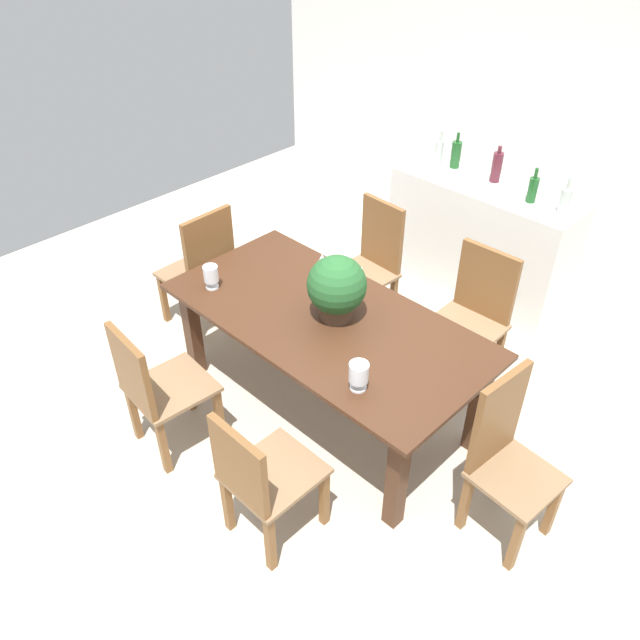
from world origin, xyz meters
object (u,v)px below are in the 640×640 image
chair_foot_end (505,452)px  crystal_vase_center_near (211,275)px  dining_table (326,332)px  chair_far_left (371,260)px  wine_bottle_amber (497,167)px  wine_bottle_clear (456,154)px  chair_near_left (154,386)px  chair_far_right (474,311)px  crystal_vase_left (331,268)px  kitchen_counter (479,239)px  wine_bottle_green (533,189)px  flower_centerpiece (337,287)px  chair_head_end (203,266)px  chair_near_right (259,477)px  wine_bottle_dark (565,201)px  crystal_vase_right (359,374)px  wine_glass (322,260)px  wine_bottle_tall (439,152)px

chair_foot_end → crystal_vase_center_near: (-2.06, -0.30, 0.30)m
dining_table → chair_far_left: chair_far_left is taller
wine_bottle_amber → wine_bottle_clear: bearing=179.3°
chair_near_left → chair_far_right: bearing=-111.1°
crystal_vase_left → kitchen_counter: bearing=84.8°
wine_bottle_green → wine_bottle_amber: bearing=163.2°
flower_centerpiece → crystal_vase_center_near: 0.88m
chair_foot_end → chair_head_end: chair_foot_end is taller
flower_centerpiece → wine_bottle_clear: wine_bottle_clear is taller
chair_near_right → wine_bottle_dark: 2.93m
crystal_vase_right → kitchen_counter: (-0.67, 2.26, -0.39)m
crystal_vase_left → kitchen_counter: (0.15, 1.62, -0.39)m
dining_table → chair_near_left: size_ratio=2.21×
crystal_vase_center_near → wine_bottle_amber: wine_bottle_amber is taller
chair_far_right → chair_far_left: bearing=178.7°
crystal_vase_left → kitchen_counter: kitchen_counter is taller
crystal_vase_right → wine_bottle_green: bearing=97.5°
dining_table → wine_glass: 0.55m
crystal_vase_left → wine_bottle_clear: bearing=98.2°
chair_far_right → wine_bottle_amber: size_ratio=3.37×
chair_far_left → wine_bottle_clear: wine_bottle_clear is taller
wine_bottle_dark → crystal_vase_left: bearing=-115.9°
dining_table → wine_bottle_amber: wine_bottle_amber is taller
dining_table → wine_glass: (-0.37, 0.34, 0.22)m
chair_near_right → wine_bottle_dark: wine_bottle_dark is taller
chair_far_left → wine_bottle_tall: bearing=103.0°
chair_head_end → chair_near_left: (0.81, -0.98, -0.04)m
chair_near_right → chair_far_right: bearing=-89.7°
flower_centerpiece → crystal_vase_left: 0.41m
crystal_vase_left → wine_bottle_clear: wine_bottle_clear is taller
chair_near_left → wine_bottle_green: wine_bottle_green is taller
chair_far_left → wine_bottle_amber: (0.35, 1.05, 0.53)m
kitchen_counter → chair_near_right: bearing=-78.8°
wine_bottle_amber → wine_bottle_green: (0.38, -0.12, -0.02)m
chair_far_right → wine_bottle_clear: (-0.97, 1.05, 0.53)m
crystal_vase_left → flower_centerpiece: bearing=-41.7°
wine_bottle_amber → wine_bottle_green: 0.40m
wine_bottle_amber → wine_bottle_clear: size_ratio=0.99×
chair_far_left → chair_far_right: size_ratio=1.03×
flower_centerpiece → wine_bottle_dark: size_ratio=1.52×
crystal_vase_left → wine_bottle_tall: size_ratio=0.61×
crystal_vase_left → dining_table: bearing=-50.8°
chair_foot_end → kitchen_counter: (-1.40, 1.92, -0.08)m
dining_table → wine_bottle_amber: size_ratio=7.20×
chair_foot_end → chair_head_end: bearing=95.4°
dining_table → chair_far_right: (0.47, 0.98, -0.11)m
chair_foot_end → crystal_vase_left: bearing=84.4°
chair_head_end → crystal_vase_center_near: 0.67m
chair_near_right → wine_glass: same height
dining_table → wine_glass: size_ratio=14.16×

